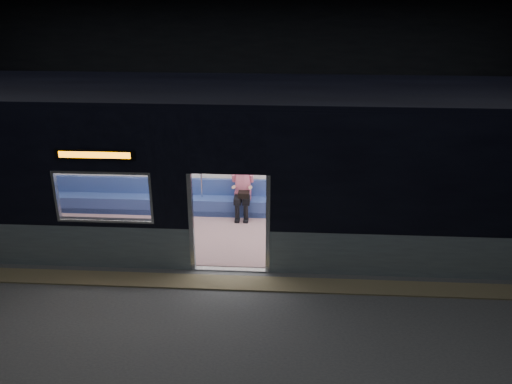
{
  "coord_description": "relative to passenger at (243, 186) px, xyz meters",
  "views": [
    {
      "loc": [
        1.08,
        -8.23,
        5.58
      ],
      "look_at": [
        0.43,
        2.3,
        1.17
      ],
      "focal_mm": 38.0,
      "sensor_mm": 36.0,
      "label": 1
    }
  ],
  "objects": [
    {
      "name": "handbag",
      "position": [
        0.04,
        -0.22,
        -0.12
      ],
      "size": [
        0.33,
        0.31,
        0.13
      ],
      "primitive_type": "cube",
      "rotation": [
        0.0,
        0.0,
        0.39
      ],
      "color": "black",
      "rests_on": "passenger"
    },
    {
      "name": "tactile_strip",
      "position": [
        -0.04,
        -3.0,
        -0.77
      ],
      "size": [
        22.8,
        0.5,
        0.03
      ],
      "primitive_type": "cube",
      "color": "#8C7F59",
      "rests_on": "station_floor"
    },
    {
      "name": "metro_car",
      "position": [
        -0.04,
        -1.0,
        1.06
      ],
      "size": [
        18.0,
        3.04,
        3.35
      ],
      "color": "#85999E",
      "rests_on": "station_floor"
    },
    {
      "name": "station_envelope",
      "position": [
        -0.04,
        -3.55,
        2.88
      ],
      "size": [
        24.0,
        14.0,
        5.0
      ],
      "color": "black",
      "rests_on": "station_floor"
    },
    {
      "name": "station_floor",
      "position": [
        -0.04,
        -3.55,
        -0.79
      ],
      "size": [
        24.0,
        14.0,
        0.01
      ],
      "primitive_type": "cube",
      "color": "#47494C",
      "rests_on": "ground"
    },
    {
      "name": "passenger",
      "position": [
        0.0,
        0.0,
        0.0
      ],
      "size": [
        0.4,
        0.68,
        1.35
      ],
      "rotation": [
        0.0,
        0.0,
        -0.08
      ],
      "color": "black",
      "rests_on": "metro_car"
    },
    {
      "name": "transit_map",
      "position": [
        2.36,
        0.31,
        0.71
      ],
      "size": [
        1.06,
        0.03,
        0.69
      ],
      "primitive_type": "cube",
      "color": "white",
      "rests_on": "metro_car"
    }
  ]
}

